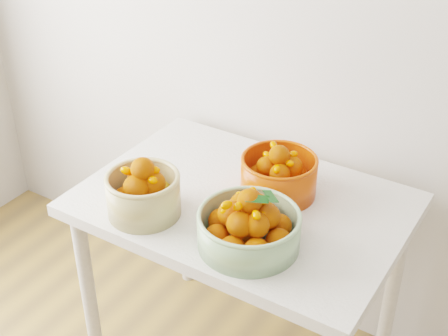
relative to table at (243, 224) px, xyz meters
The scene contains 4 objects.
table is the anchor object (origin of this frame).
bowl_cream 0.35m from the table, 134.89° to the right, with size 0.29×0.29×0.19m.
bowl_green 0.28m from the table, 55.45° to the right, with size 0.33×0.33×0.19m.
bowl_orange 0.20m from the table, 49.77° to the left, with size 0.29×0.29×0.17m.
Camera 1 is at (0.37, 0.21, 1.87)m, focal length 50.00 mm.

